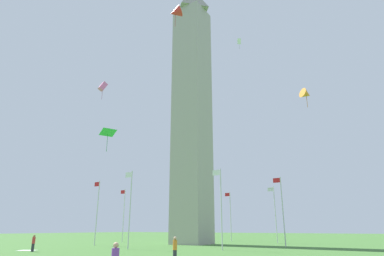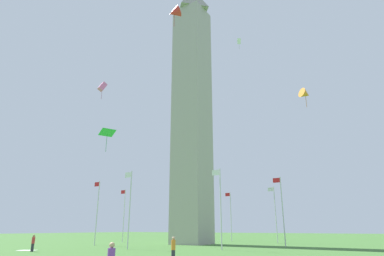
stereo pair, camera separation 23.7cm
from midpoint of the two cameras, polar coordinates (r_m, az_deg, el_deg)
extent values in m
plane|color=#3D6B2D|center=(52.50, -0.14, -19.96)|extent=(260.00, 260.00, 0.00)
cube|color=#A8A399|center=(55.68, -0.12, 2.20)|extent=(5.26, 5.26, 42.05)
pyramid|color=gray|center=(67.55, -0.11, 21.67)|extent=(5.26, 5.26, 5.73)
cylinder|color=silver|center=(61.31, -12.16, -14.90)|extent=(0.14, 0.14, 9.24)
cube|color=red|center=(61.98, -12.29, -11.04)|extent=(1.00, 0.03, 0.64)
cylinder|color=silver|center=(51.10, -16.64, -14.15)|extent=(0.14, 0.14, 9.24)
cube|color=red|center=(51.86, -16.66, -9.54)|extent=(1.00, 0.03, 0.64)
cylinder|color=silver|center=(40.87, -11.12, -13.89)|extent=(0.14, 0.14, 9.24)
cube|color=white|center=(41.68, -11.36, -8.16)|extent=(1.00, 0.03, 0.64)
cylinder|color=silver|center=(38.59, 5.05, -13.95)|extent=(0.14, 0.14, 9.24)
cube|color=white|center=(39.30, 4.16, -7.91)|extent=(1.00, 0.03, 0.64)
cylinder|color=silver|center=(46.61, 15.71, -13.98)|extent=(0.14, 0.14, 9.24)
cube|color=red|center=(47.15, 14.64, -8.98)|extent=(1.00, 0.03, 0.64)
cylinder|color=silver|center=(57.62, 14.49, -14.61)|extent=(0.14, 0.14, 9.24)
cube|color=white|center=(58.10, 13.65, -10.55)|extent=(1.00, 0.03, 0.64)
cylinder|color=silver|center=(65.27, 6.77, -15.29)|extent=(0.14, 0.14, 9.24)
cube|color=red|center=(65.78, 6.19, -11.68)|extent=(1.00, 0.03, 0.64)
cylinder|color=silver|center=(66.65, -3.15, -15.42)|extent=(0.14, 0.14, 9.24)
cube|color=white|center=(67.23, -3.49, -11.87)|extent=(1.00, 0.03, 0.64)
cylinder|color=#2D2D38|center=(39.80, -26.61, -18.48)|extent=(0.29, 0.29, 0.80)
cylinder|color=red|center=(39.78, -26.47, -17.44)|extent=(0.32, 0.32, 0.66)
sphere|color=#936B4C|center=(39.76, -26.38, -16.79)|extent=(0.24, 0.24, 0.24)
sphere|color=tan|center=(14.90, -13.83, -19.54)|extent=(0.24, 0.24, 0.24)
cylinder|color=#2D2D38|center=(25.69, -3.36, -21.71)|extent=(0.29, 0.29, 0.80)
cylinder|color=orange|center=(25.64, -3.33, -20.03)|extent=(0.32, 0.32, 0.71)
sphere|color=tan|center=(25.62, -3.31, -18.97)|extent=(0.24, 0.24, 0.24)
cube|color=white|center=(55.98, 8.24, 15.00)|extent=(0.91, 1.06, 1.07)
cylinder|color=#A7A7A7|center=(55.54, 8.28, 14.27)|extent=(0.04, 0.04, 1.25)
cone|color=orange|center=(34.96, 19.44, 5.68)|extent=(1.53, 1.55, 1.23)
cylinder|color=#A75C15|center=(34.66, 19.57, 4.43)|extent=(0.04, 0.04, 1.24)
cube|color=pink|center=(42.39, -15.72, 7.11)|extent=(0.96, 1.25, 1.28)
cylinder|color=#A44A79|center=(42.00, -15.83, 5.87)|extent=(0.04, 0.04, 1.49)
cube|color=green|center=(35.94, -14.89, -0.76)|extent=(1.97, 2.00, 0.47)
cylinder|color=#208035|center=(35.62, -15.04, -2.64)|extent=(0.04, 0.04, 1.83)
cone|color=red|center=(35.37, -3.18, 19.83)|extent=(1.90, 1.82, 1.54)
cylinder|color=maroon|center=(34.80, -3.20, 18.57)|extent=(0.04, 0.04, 1.44)
cube|color=white|center=(42.42, -27.43, -18.73)|extent=(2.24, 2.06, 0.01)
camera|label=1|loc=(0.12, -90.12, 0.04)|focal=30.02mm
camera|label=2|loc=(0.12, 89.88, -0.04)|focal=30.02mm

